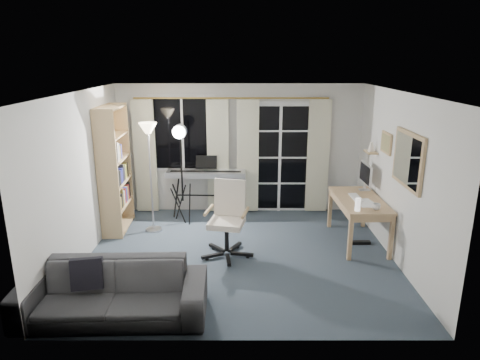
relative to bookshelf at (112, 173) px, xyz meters
name	(u,v)px	position (x,y,z in m)	size (l,w,h in m)	color
floor	(240,256)	(2.13, -1.06, -1.01)	(4.50, 4.00, 0.02)	#333F4A
window	(183,133)	(1.08, 0.91, 0.50)	(1.20, 0.08, 1.40)	white
french_door	(280,159)	(2.88, 0.91, 0.03)	(1.32, 0.09, 2.11)	white
curtains	(232,156)	(1.99, 0.82, 0.10)	(3.60, 0.07, 2.13)	gold
bookshelf	(112,173)	(0.00, 0.00, 0.00)	(0.37, 0.99, 2.10)	#A98059
torchiere_lamp	(149,145)	(0.66, -0.10, 0.49)	(0.30, 0.30, 1.85)	#B2B2B7
keyboard_piano	(206,174)	(1.51, 0.63, -0.21)	(1.45, 0.73, 1.04)	black
studio_light	(180,143)	(1.12, 0.23, 0.45)	(0.32, 0.36, 1.81)	black
office_chair	(229,211)	(1.96, -0.95, -0.34)	(0.77, 0.77, 1.12)	black
desk	(359,204)	(4.01, -0.56, -0.36)	(0.71, 1.37, 0.72)	tan
monitor	(366,174)	(4.20, -0.11, 0.00)	(0.18, 0.52, 0.45)	silver
desk_clutter	(359,213)	(3.95, -0.79, -0.43)	(0.41, 0.83, 0.92)	white
mug	(376,206)	(4.11, -1.06, -0.22)	(0.12, 0.09, 0.12)	silver
wall_mirror	(408,160)	(4.35, -1.41, 0.55)	(0.04, 0.94, 0.74)	#A98059
framed_print	(386,143)	(4.35, -0.51, 0.60)	(0.03, 0.42, 0.32)	#A98059
wall_shelf	(371,149)	(4.29, -0.01, 0.41)	(0.16, 0.30, 0.18)	#A98059
sofa	(112,283)	(0.69, -2.61, -0.59)	(2.11, 0.67, 0.82)	#323234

